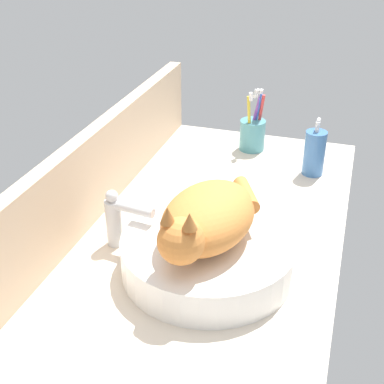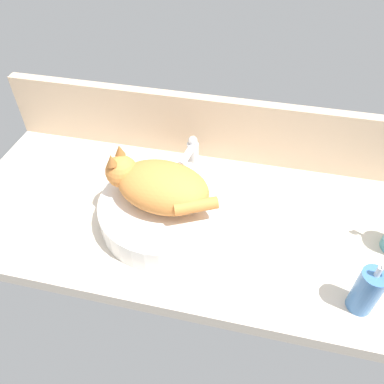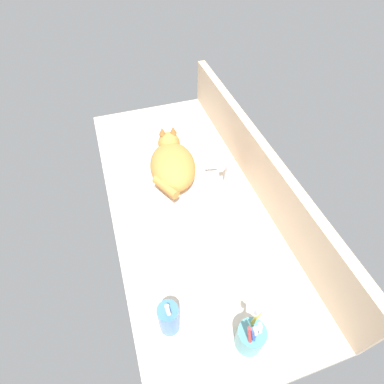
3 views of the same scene
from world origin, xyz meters
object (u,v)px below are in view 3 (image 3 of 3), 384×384
sink_basin (174,183)px  soap_dispenser (169,318)px  faucet (227,170)px  toothbrush_cup (251,337)px  cat (172,163)px

sink_basin → soap_dispenser: size_ratio=2.25×
faucet → soap_dispenser: size_ratio=0.86×
faucet → toothbrush_cup: 61.89cm
sink_basin → faucet: faucet is taller
sink_basin → toothbrush_cup: toothbrush_cup is taller
cat → soap_dispenser: size_ratio=2.00×
toothbrush_cup → cat: bearing=-176.5°
cat → soap_dispenser: 55.29cm
toothbrush_cup → soap_dispenser: bearing=-119.3°
sink_basin → faucet: (2.83, 21.25, 3.53)cm
cat → faucet: 22.36cm
sink_basin → faucet: bearing=82.4°
faucet → toothbrush_cup: toothbrush_cup is taller
soap_dispenser → toothbrush_cup: (11.07, 19.72, -1.20)cm
cat → toothbrush_cup: 64.22cm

